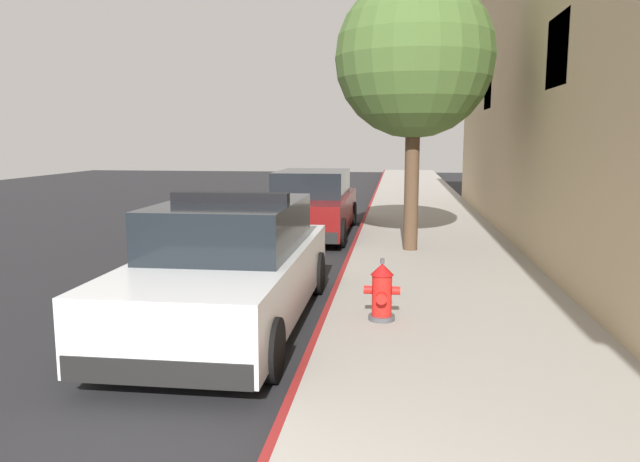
# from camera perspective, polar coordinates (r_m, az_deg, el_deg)

# --- Properties ---
(ground_plane) EXTENTS (34.02, 60.00, 0.20)m
(ground_plane) POSITION_cam_1_polar(r_m,az_deg,el_deg) (13.61, -15.41, -1.96)
(ground_plane) COLOR #232326
(sidewalk_pavement) EXTENTS (3.25, 60.00, 0.16)m
(sidewalk_pavement) POSITION_cam_1_polar(r_m,az_deg,el_deg) (12.56, 10.74, -1.82)
(sidewalk_pavement) COLOR #9E9991
(sidewalk_pavement) RESTS_ON ground
(curb_painted_edge) EXTENTS (0.08, 60.00, 0.16)m
(curb_painted_edge) POSITION_cam_1_polar(r_m,az_deg,el_deg) (12.57, 3.14, -1.68)
(curb_painted_edge) COLOR maroon
(curb_painted_edge) RESTS_ON ground
(police_cruiser) EXTENTS (1.94, 4.84, 1.68)m
(police_cruiser) POSITION_cam_1_polar(r_m,az_deg,el_deg) (7.72, -8.43, -3.38)
(police_cruiser) COLOR white
(police_cruiser) RESTS_ON ground
(parked_car_silver_ahead) EXTENTS (1.94, 4.84, 1.56)m
(parked_car_silver_ahead) POSITION_cam_1_polar(r_m,az_deg,el_deg) (14.85, -0.77, 2.51)
(parked_car_silver_ahead) COLOR maroon
(parked_car_silver_ahead) RESTS_ON ground
(fire_hydrant) EXTENTS (0.44, 0.40, 0.76)m
(fire_hydrant) POSITION_cam_1_polar(r_m,az_deg,el_deg) (7.38, 5.83, -5.72)
(fire_hydrant) COLOR #4C4C51
(fire_hydrant) RESTS_ON sidewalk_pavement
(street_tree) EXTENTS (3.02, 3.02, 5.20)m
(street_tree) POSITION_cam_1_polar(r_m,az_deg,el_deg) (12.04, 8.86, 15.71)
(street_tree) COLOR brown
(street_tree) RESTS_ON sidewalk_pavement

